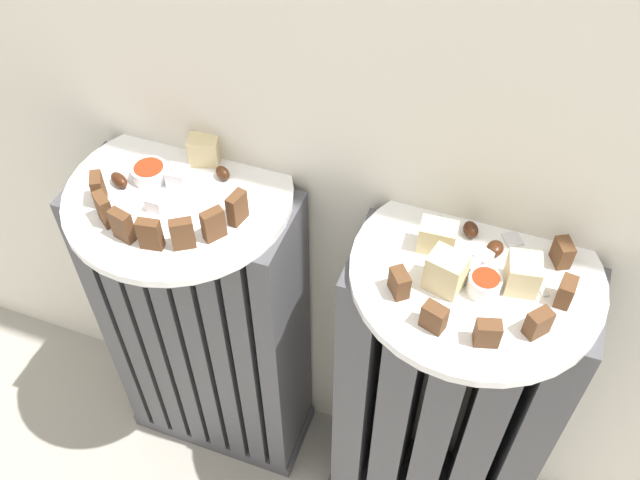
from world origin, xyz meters
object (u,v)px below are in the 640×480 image
Objects in this scene: jam_bowl_left at (150,172)px; fork at (524,258)px; jam_bowl_right at (484,284)px; radiator_right at (442,405)px; plate_left at (179,195)px; plate_right at (476,274)px; radiator_left at (208,332)px.

fork is (0.48, 0.03, -0.01)m from jam_bowl_left.
jam_bowl_right is 0.07m from fork.
jam_bowl_right reaches higher than radiator_right.
fork is at bearing 4.77° from plate_left.
plate_right is (0.39, 0.00, 0.00)m from plate_left.
plate_left is 0.39m from plate_right.
jam_bowl_left is (-0.05, 0.01, 0.02)m from plate_left.
radiator_left is 0.54m from fork.
plate_left is at bearing 180.00° from radiator_right.
plate_left is at bearing -13.21° from jam_bowl_left.
plate_left is (0.00, 0.00, 0.31)m from radiator_left.
radiator_left is at bearing -90.00° from plate_left.
jam_bowl_left is 0.48m from fork.
radiator_right is 15.93× the size of jam_bowl_right.
plate_left is 3.27× the size of fork.
jam_bowl_right is (0.01, -0.03, 0.33)m from radiator_right.
radiator_right is 12.86× the size of jam_bowl_left.
fork reaches higher than plate_left.
plate_right reaches higher than radiator_left.
jam_bowl_left is at bearing 178.58° from radiator_right.
radiator_right is at bearing -1.42° from jam_bowl_left.
jam_bowl_right is (0.40, -0.03, 0.33)m from radiator_left.
radiator_left is 2.02× the size of plate_left.
fork is at bearing 4.77° from radiator_left.
plate_left is 0.44m from fork.
plate_left is at bearing 176.02° from jam_bowl_right.
jam_bowl_left is 0.45m from jam_bowl_right.
plate_left is 0.05m from jam_bowl_left.
radiator_left is 1.00× the size of radiator_right.
radiator_left is at bearing 176.02° from jam_bowl_right.
jam_bowl_left is 0.51× the size of fork.
radiator_left is 0.33m from jam_bowl_left.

